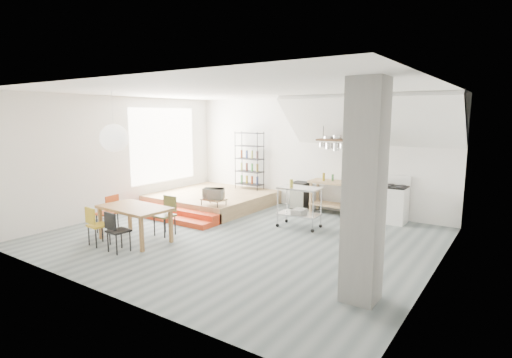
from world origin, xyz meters
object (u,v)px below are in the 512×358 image
Objects in this scene: rolling_cart at (299,201)px; mini_fridge at (300,195)px; dining_table at (134,210)px; stove at (394,204)px.

rolling_cart reaches higher than mini_fridge.
stove is at bearing 50.52° from dining_table.
stove is 1.14× the size of rolling_cart.
stove is 2.49m from rolling_cart.
dining_table is 2.08× the size of mini_fridge.
stove is 0.72× the size of dining_table.
mini_fridge is (-2.69, 0.04, -0.09)m from stove.
stove is 2.69m from mini_fridge.
stove is at bearing -0.94° from mini_fridge.
stove is 1.51× the size of mini_fridge.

